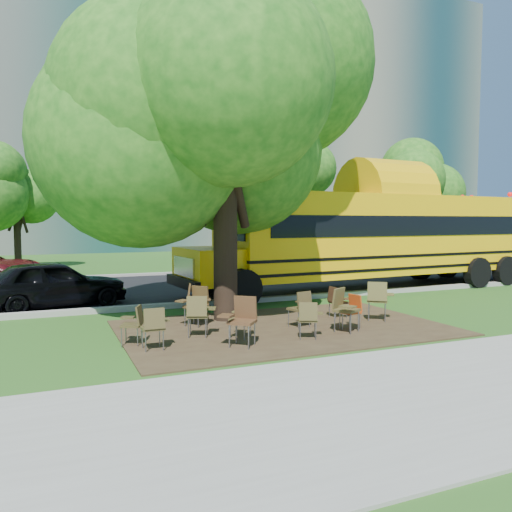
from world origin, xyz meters
name	(u,v)px	position (x,y,z in m)	size (l,w,h in m)	color
ground	(233,328)	(0.00, 0.00, 0.00)	(160.00, 160.00, 0.00)	#27541A
sidewalk	(368,402)	(0.00, -5.00, 0.02)	(60.00, 4.00, 0.04)	gray
dirt_patch	(284,328)	(1.00, -0.50, 0.01)	(7.00, 4.50, 0.03)	#382819
asphalt_road	(164,288)	(0.00, 7.00, 0.02)	(80.00, 8.00, 0.04)	black
kerb_near	(196,304)	(0.00, 3.00, 0.07)	(80.00, 0.25, 0.14)	gray
kerb_far	(143,275)	(0.00, 11.10, 0.07)	(80.00, 0.25, 0.14)	gray
building_right	(318,128)	(24.00, 38.00, 12.50)	(30.00, 16.00, 25.00)	gray
bg_tree_2	(16,182)	(-5.00, 16.00, 4.21)	(4.80, 4.80, 6.62)	black
bg_tree_3	(282,171)	(8.00, 14.00, 5.03)	(5.60, 5.60, 7.84)	black
bg_tree_4	(414,187)	(16.00, 13.00, 4.34)	(5.00, 5.00, 6.85)	black
main_tree	(225,97)	(0.12, 0.83, 5.21)	(7.20, 7.20, 8.82)	black
school_bus	(381,235)	(6.96, 3.99, 1.87)	(13.36, 3.90, 3.22)	#F5B407
chair_0	(154,324)	(-2.01, -1.34, 0.50)	(0.52, 0.47, 0.81)	#493F1F
chair_1	(199,312)	(-0.98, -0.67, 0.54)	(0.70, 0.55, 0.88)	#4C4421
chair_2	(243,315)	(-0.19, -1.08, 0.48)	(0.53, 0.67, 0.78)	brown
chair_3	(242,316)	(-0.45, -1.67, 0.59)	(0.81, 0.64, 0.95)	#4D301B
chair_4	(309,316)	(0.97, -1.68, 0.48)	(0.63, 0.50, 0.78)	#473F1F
chair_5	(344,306)	(1.95, -1.41, 0.58)	(0.63, 0.78, 0.95)	#4D4321
chair_6	(351,308)	(2.26, -1.21, 0.48)	(0.53, 0.52, 0.77)	#AC3D12
chair_7	(378,297)	(3.36, -0.71, 0.59)	(0.82, 0.65, 0.96)	brown
chair_8	(134,321)	(-2.28, -0.76, 0.47)	(0.49, 0.62, 0.77)	#42381C
chair_9	(196,302)	(-0.72, 0.44, 0.56)	(0.77, 0.61, 0.90)	#4A351A
chair_10	(195,299)	(-0.67, 0.72, 0.57)	(0.55, 0.70, 0.92)	#49331A
chair_11	(301,305)	(1.34, -0.68, 0.52)	(0.57, 0.60, 0.84)	#463B1E
chair_12	(337,299)	(2.65, -0.04, 0.48)	(0.46, 0.52, 0.78)	#3F2516
black_car	(52,284)	(-3.64, 4.25, 0.66)	(1.56, 3.88, 1.32)	black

